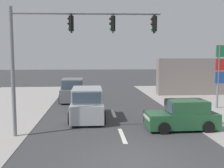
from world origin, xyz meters
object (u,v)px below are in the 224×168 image
object	(u,v)px
hatchback_crossing_left	(182,116)
suv_oncoming_mid	(87,104)
traffic_signal_mast	(64,43)
suv_kerbside_parked	(73,90)

from	to	relation	value
hatchback_crossing_left	suv_oncoming_mid	bearing A→B (deg)	151.24
traffic_signal_mast	suv_kerbside_parked	bearing A→B (deg)	92.12
traffic_signal_mast	suv_oncoming_mid	world-z (taller)	traffic_signal_mast
traffic_signal_mast	suv_kerbside_parked	distance (m)	10.79
traffic_signal_mast	suv_oncoming_mid	size ratio (longest dim) A/B	1.52
hatchback_crossing_left	suv_kerbside_parked	world-z (taller)	suv_kerbside_parked
traffic_signal_mast	hatchback_crossing_left	bearing A→B (deg)	6.72
traffic_signal_mast	suv_kerbside_parked	xyz separation A→B (m)	(-0.38, 10.21, -3.47)
traffic_signal_mast	suv_kerbside_parked	world-z (taller)	traffic_signal_mast
suv_oncoming_mid	traffic_signal_mast	bearing A→B (deg)	-105.88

